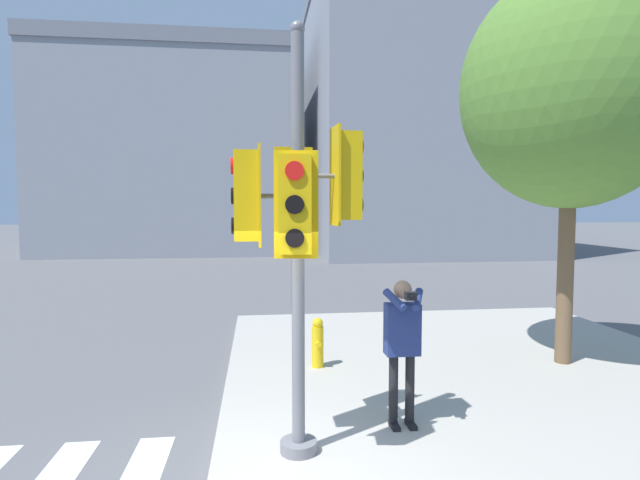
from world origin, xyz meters
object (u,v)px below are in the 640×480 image
object	(u,v)px
street_tree	(572,90)
fire_hydrant	(318,343)
traffic_signal_pole	(297,212)
person_photographer	(403,339)

from	to	relation	value
street_tree	fire_hydrant	xyz separation A→B (m)	(-4.08, 0.26, -4.07)
fire_hydrant	traffic_signal_pole	bearing A→B (deg)	-101.24
street_tree	traffic_signal_pole	bearing A→B (deg)	-151.69
person_photographer	street_tree	distance (m)	5.20
traffic_signal_pole	fire_hydrant	xyz separation A→B (m)	(0.55, 2.76, -2.13)
person_photographer	street_tree	size ratio (longest dim) A/B	0.27
person_photographer	fire_hydrant	world-z (taller)	person_photographer
fire_hydrant	street_tree	bearing A→B (deg)	-3.70
traffic_signal_pole	fire_hydrant	distance (m)	3.53
person_photographer	street_tree	world-z (taller)	street_tree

